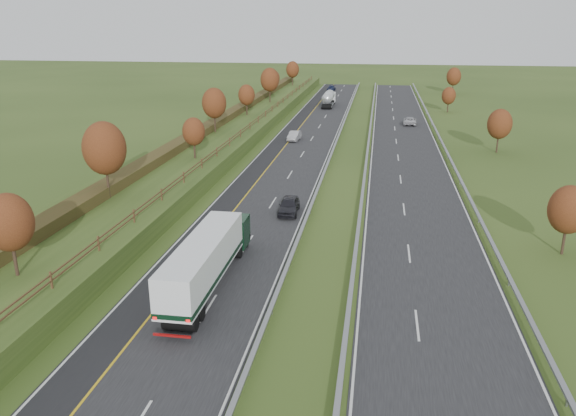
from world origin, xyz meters
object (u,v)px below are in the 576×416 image
(box_lorry, at_px, (208,258))
(car_dark_near, at_px, (289,205))
(car_silver_mid, at_px, (294,136))
(car_small_far, at_px, (331,88))
(car_oncoming, at_px, (410,121))
(road_tanker, at_px, (329,98))

(box_lorry, distance_m, car_dark_near, 17.97)
(car_silver_mid, xyz_separation_m, car_small_far, (-0.09, 72.51, -0.03))
(box_lorry, bearing_deg, car_oncoming, 76.38)
(car_small_far, relative_size, car_oncoming, 0.96)
(car_oncoming, bearing_deg, box_lorry, 79.38)
(box_lorry, xyz_separation_m, car_dark_near, (3.19, 17.63, -1.46))
(car_dark_near, xyz_separation_m, car_oncoming, (14.61, 55.80, -0.11))
(box_lorry, height_order, car_small_far, box_lorry)
(box_lorry, height_order, car_silver_mid, box_lorry)
(road_tanker, distance_m, car_silver_mid, 41.15)
(road_tanker, xyz_separation_m, car_silver_mid, (-1.96, -41.09, -1.07))
(car_small_far, bearing_deg, box_lorry, -85.20)
(box_lorry, bearing_deg, road_tanker, 89.92)
(road_tanker, relative_size, car_dark_near, 2.31)
(car_silver_mid, distance_m, car_oncoming, 26.99)
(box_lorry, xyz_separation_m, car_small_far, (-1.91, 127.41, -1.57))
(box_lorry, relative_size, car_silver_mid, 3.56)
(car_silver_mid, bearing_deg, car_dark_near, -77.84)
(car_dark_near, distance_m, car_oncoming, 57.68)
(road_tanker, height_order, car_dark_near, road_tanker)
(box_lorry, distance_m, car_oncoming, 75.56)
(box_lorry, xyz_separation_m, car_silver_mid, (-1.83, 54.90, -1.54))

